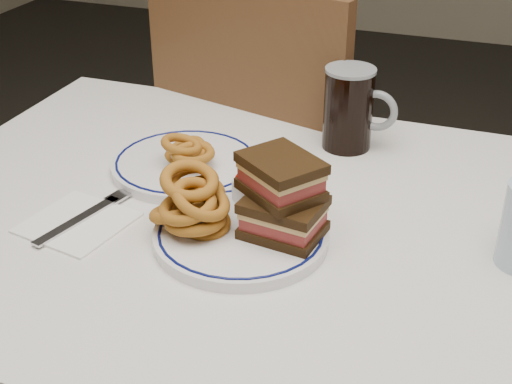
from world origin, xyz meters
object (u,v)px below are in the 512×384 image
(chair_far, at_px, (277,172))
(reuben_sandwich, at_px, (282,197))
(beer_mug, at_px, (350,108))
(main_plate, at_px, (241,235))
(far_plate, at_px, (186,164))

(chair_far, height_order, reuben_sandwich, chair_far)
(reuben_sandwich, bearing_deg, beer_mug, 87.31)
(beer_mug, bearing_deg, main_plate, -101.20)
(main_plate, height_order, reuben_sandwich, reuben_sandwich)
(beer_mug, bearing_deg, far_plate, -142.99)
(far_plate, bearing_deg, main_plate, -46.47)
(beer_mug, distance_m, far_plate, 0.31)
(reuben_sandwich, height_order, far_plate, reuben_sandwich)
(chair_far, bearing_deg, beer_mug, -48.17)
(chair_far, relative_size, reuben_sandwich, 7.23)
(main_plate, bearing_deg, beer_mug, 78.80)
(main_plate, xyz_separation_m, reuben_sandwich, (0.05, 0.02, 0.06))
(reuben_sandwich, bearing_deg, chair_far, 108.70)
(beer_mug, bearing_deg, reuben_sandwich, -92.69)
(main_plate, bearing_deg, far_plate, 133.53)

